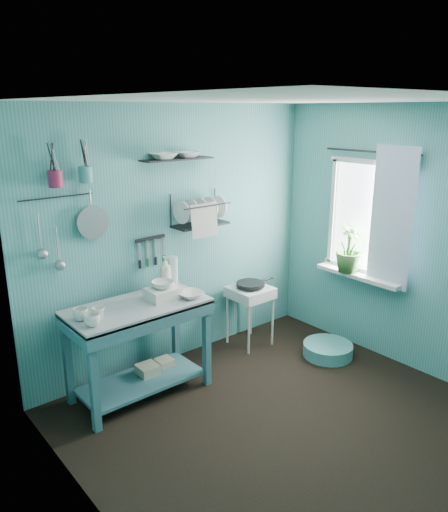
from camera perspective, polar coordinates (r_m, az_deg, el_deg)
floor at (r=4.31m, az=7.06°, el=-18.20°), size 3.20×3.20×0.00m
ceiling at (r=3.55m, az=8.53°, el=17.23°), size 3.20×3.20×0.00m
wall_back at (r=4.84m, az=-5.37°, el=2.14°), size 3.20×0.00×3.20m
wall_left at (r=2.86m, az=-14.98°, el=-8.76°), size 0.00×3.00×3.00m
wall_right at (r=5.00m, az=20.33°, el=1.63°), size 0.00×3.00×3.00m
work_counter at (r=4.48m, az=-9.63°, el=-10.55°), size 1.29×0.82×0.85m
mug_left at (r=3.96m, az=-14.82°, el=-7.10°), size 0.12×0.12×0.10m
mug_mid at (r=4.08m, az=-14.15°, el=-6.35°), size 0.14×0.14×0.09m
mug_right at (r=4.09m, az=-16.04°, el=-6.44°), size 0.17×0.17×0.10m
wash_tub at (r=4.39m, az=-6.97°, el=-4.25°), size 0.28×0.22×0.10m
tub_bowl at (r=4.36m, az=-7.01°, el=-3.26°), size 0.20×0.19×0.06m
soap_bottle at (r=4.62m, az=-6.73°, el=-1.88°), size 0.11×0.12×0.30m
water_bottle at (r=4.69m, az=-5.83°, el=-1.69°), size 0.09×0.09×0.28m
counter_bowl at (r=4.40m, az=-3.85°, el=-4.44°), size 0.22×0.22×0.05m
hotplate_stand at (r=5.36m, az=2.98°, el=-6.84°), size 0.44×0.44×0.64m
frying_pan at (r=5.23m, az=3.04°, el=-3.22°), size 0.30×0.30×0.03m
knife_strip at (r=4.64m, az=-8.42°, el=1.99°), size 0.32×0.04×0.03m
dish_rack at (r=4.78m, az=-2.72°, el=5.35°), size 0.56×0.25×0.32m
upper_shelf at (r=4.61m, az=-5.36°, el=10.96°), size 0.70×0.19×0.01m
shelf_bowl_left at (r=4.52m, az=-6.95°, el=10.99°), size 0.24×0.24×0.06m
shelf_bowl_right at (r=4.67m, az=-4.16°, el=11.57°), size 0.24×0.24×0.05m
utensil_cup_magenta at (r=4.11m, az=-18.70°, el=8.35°), size 0.11×0.11×0.13m
utensil_cup_teal at (r=4.20m, az=-15.54°, el=8.97°), size 0.11×0.11×0.13m
colander at (r=4.31m, az=-14.80°, el=3.74°), size 0.28×0.03×0.28m
ladle_outer at (r=4.17m, az=-20.36°, el=2.54°), size 0.01×0.01×0.30m
ladle_inner at (r=4.24m, az=-18.52°, el=1.25°), size 0.01×0.01×0.30m
hook_rail at (r=4.18m, az=-18.62°, el=6.39°), size 0.60×0.01×0.01m
window_glass at (r=5.18m, az=16.15°, el=4.22°), size 0.00×1.10×1.10m
windowsill at (r=5.27m, az=15.12°, el=-2.17°), size 0.16×0.95×0.04m
curtain at (r=4.96m, az=18.61°, el=4.07°), size 0.00×1.35×1.35m
curtain_rod at (r=5.06m, az=16.45°, el=11.37°), size 0.02×1.05×0.02m
potted_plant at (r=5.23m, az=14.10°, el=0.84°), size 0.36×0.36×0.49m
storage_tin_large at (r=4.71m, az=-8.68°, el=-13.40°), size 0.18×0.18×0.22m
storage_tin_small at (r=4.83m, az=-6.79°, el=-12.67°), size 0.15×0.15×0.20m
floor_basin at (r=5.32m, az=11.77°, el=-10.44°), size 0.51×0.51×0.13m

